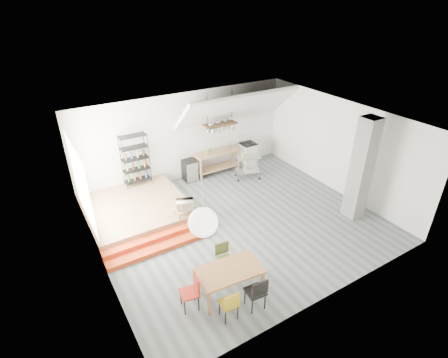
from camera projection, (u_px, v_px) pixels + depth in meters
floor at (238, 222)px, 10.65m from camera, size 8.00×8.00×0.00m
wall_back at (186, 137)px, 12.50m from camera, size 8.00×0.04×3.20m
wall_left at (95, 219)px, 8.06m from camera, size 0.04×7.00×3.20m
wall_right at (339, 147)px, 11.70m from camera, size 0.04×7.00×3.20m
ceiling at (241, 122)px, 9.11m from camera, size 8.00×7.00×0.02m
slope_ceiling at (237, 107)px, 12.42m from camera, size 4.40×1.44×1.32m
window_pane at (81, 184)px, 9.10m from camera, size 0.02×2.50×2.20m
platform at (137, 209)px, 10.91m from camera, size 3.00×3.00×0.40m
step_lower at (161, 247)px, 9.51m from camera, size 3.00×0.35×0.13m
step_upper at (156, 239)px, 9.74m from camera, size 3.00×0.35×0.27m
concrete_column at (361, 169)px, 10.26m from camera, size 0.50×0.50×3.20m
kitchen_counter at (217, 158)px, 13.21m from camera, size 1.80×0.60×0.91m
stove at (248, 154)px, 13.92m from camera, size 0.60×0.60×1.18m
pot_rack at (221, 126)px, 12.41m from camera, size 1.20×0.50×1.43m
wire_shelving at (135, 159)px, 11.50m from camera, size 0.88×0.38×1.80m
microwave_shelf at (185, 209)px, 10.31m from camera, size 0.60×0.40×0.16m
paper_lantern at (203, 222)px, 6.91m from camera, size 0.60×0.60×0.60m
dining_table at (229, 272)px, 7.89m from camera, size 1.56×0.97×0.71m
chair_mustard at (230, 303)px, 7.31m from camera, size 0.40×0.40×0.80m
chair_black at (257, 291)px, 7.53m from camera, size 0.44×0.44×0.88m
chair_olive at (224, 256)px, 8.56m from camera, size 0.42×0.42×0.85m
chair_red at (192, 290)px, 7.59m from camera, size 0.46×0.46×0.86m
rolling_cart at (248, 164)px, 12.89m from camera, size 0.99×0.76×0.87m
mini_fridge at (190, 170)px, 12.83m from camera, size 0.47×0.47×0.79m
microwave at (185, 204)px, 10.23m from camera, size 0.60×0.51×0.28m
bowl at (225, 149)px, 13.16m from camera, size 0.23×0.23×0.05m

